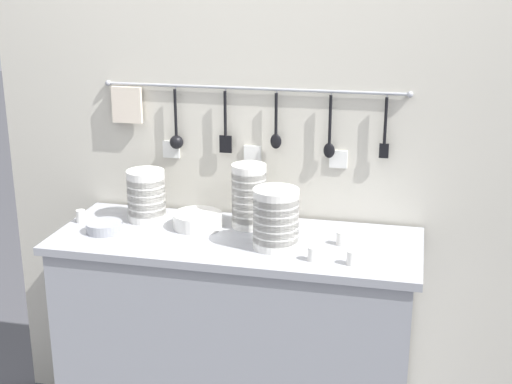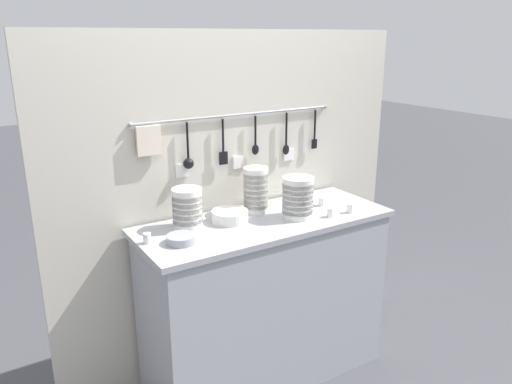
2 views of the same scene
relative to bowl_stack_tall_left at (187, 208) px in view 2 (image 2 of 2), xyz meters
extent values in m
plane|color=#424247|center=(0.40, -0.11, -1.06)|extent=(20.00, 20.00, 0.00)
cube|color=#9EA0A8|center=(0.40, -0.11, -0.12)|extent=(1.38, 0.53, 0.03)
cube|color=#9EA0A8|center=(0.40, -0.11, -0.60)|extent=(1.32, 0.51, 0.93)
cube|color=beige|center=(0.40, 0.19, -0.10)|extent=(2.18, 0.04, 1.92)
cylinder|color=#93969E|center=(0.40, 0.16, 0.42)|extent=(1.21, 0.01, 0.01)
sphere|color=#93969E|center=(-0.21, 0.16, 0.42)|extent=(0.02, 0.02, 0.02)
sphere|color=#93969E|center=(1.00, 0.16, 0.42)|extent=(0.02, 0.02, 0.02)
cube|color=beige|center=(-0.12, 0.15, 0.33)|extent=(0.13, 0.02, 0.15)
cylinder|color=#93969E|center=(-0.12, 0.16, 0.41)|extent=(0.00, 0.01, 0.02)
cylinder|color=black|center=(0.08, 0.15, 0.31)|extent=(0.01, 0.01, 0.20)
sphere|color=black|center=(0.08, 0.15, 0.19)|extent=(0.06, 0.06, 0.06)
cylinder|color=#93969E|center=(0.08, 0.16, 0.41)|extent=(0.01, 0.01, 0.02)
cylinder|color=black|center=(0.29, 0.15, 0.31)|extent=(0.01, 0.01, 0.18)
cube|color=black|center=(0.29, 0.15, 0.19)|extent=(0.05, 0.01, 0.07)
cylinder|color=#93969E|center=(0.29, 0.16, 0.41)|extent=(0.01, 0.01, 0.02)
cylinder|color=black|center=(0.49, 0.15, 0.32)|extent=(0.01, 0.01, 0.17)
ellipsoid|color=black|center=(0.49, 0.15, 0.21)|extent=(0.04, 0.02, 0.06)
cylinder|color=#93969E|center=(0.49, 0.16, 0.41)|extent=(0.01, 0.01, 0.02)
cylinder|color=black|center=(0.71, 0.15, 0.31)|extent=(0.01, 0.01, 0.19)
ellipsoid|color=black|center=(0.71, 0.15, 0.19)|extent=(0.04, 0.02, 0.06)
cylinder|color=#93969E|center=(0.71, 0.16, 0.41)|extent=(0.01, 0.01, 0.02)
cylinder|color=black|center=(0.91, 0.15, 0.31)|extent=(0.01, 0.01, 0.18)
cube|color=black|center=(0.91, 0.15, 0.20)|extent=(0.04, 0.01, 0.06)
cylinder|color=#93969E|center=(0.91, 0.16, 0.41)|extent=(0.00, 0.01, 0.02)
cube|color=white|center=(0.05, 0.17, 0.15)|extent=(0.07, 0.01, 0.07)
cube|color=white|center=(0.40, 0.17, 0.15)|extent=(0.07, 0.01, 0.07)
cube|color=white|center=(0.74, 0.17, 0.15)|extent=(0.07, 0.01, 0.07)
cylinder|color=silver|center=(0.00, 0.00, -0.08)|extent=(0.15, 0.15, 0.05)
cylinder|color=silver|center=(0.00, 0.00, -0.05)|extent=(0.15, 0.15, 0.05)
cylinder|color=silver|center=(0.00, 0.00, -0.02)|extent=(0.15, 0.15, 0.05)
cylinder|color=silver|center=(0.00, 0.00, 0.02)|extent=(0.15, 0.15, 0.05)
cylinder|color=silver|center=(0.00, 0.00, 0.05)|extent=(0.15, 0.15, 0.05)
cylinder|color=silver|center=(0.00, 0.00, 0.08)|extent=(0.15, 0.15, 0.05)
cylinder|color=silver|center=(0.56, -0.17, -0.08)|extent=(0.17, 0.17, 0.05)
cylinder|color=silver|center=(0.56, -0.17, -0.05)|extent=(0.17, 0.17, 0.05)
cylinder|color=silver|center=(0.56, -0.17, -0.02)|extent=(0.17, 0.17, 0.05)
cylinder|color=silver|center=(0.56, -0.17, 0.01)|extent=(0.17, 0.17, 0.05)
cylinder|color=silver|center=(0.56, -0.17, 0.04)|extent=(0.17, 0.17, 0.05)
cylinder|color=silver|center=(0.56, -0.17, 0.06)|extent=(0.17, 0.17, 0.05)
cylinder|color=silver|center=(0.56, -0.17, 0.09)|extent=(0.17, 0.17, 0.05)
cylinder|color=silver|center=(0.42, 0.02, -0.08)|extent=(0.13, 0.13, 0.05)
cylinder|color=silver|center=(0.42, 0.02, -0.05)|extent=(0.13, 0.13, 0.05)
cylinder|color=silver|center=(0.42, 0.02, -0.02)|extent=(0.13, 0.13, 0.05)
cylinder|color=silver|center=(0.42, 0.02, 0.01)|extent=(0.13, 0.13, 0.05)
cylinder|color=silver|center=(0.42, 0.02, 0.04)|extent=(0.13, 0.13, 0.05)
cylinder|color=silver|center=(0.42, 0.02, 0.07)|extent=(0.13, 0.13, 0.05)
cylinder|color=silver|center=(0.42, 0.02, 0.09)|extent=(0.13, 0.13, 0.05)
cylinder|color=silver|center=(0.42, 0.02, 0.12)|extent=(0.13, 0.13, 0.05)
cylinder|color=silver|center=(0.22, -0.04, -0.10)|extent=(0.19, 0.19, 0.01)
cylinder|color=silver|center=(0.22, -0.04, -0.09)|extent=(0.19, 0.19, 0.01)
cylinder|color=silver|center=(0.22, -0.04, -0.08)|extent=(0.19, 0.19, 0.01)
cylinder|color=silver|center=(0.22, -0.04, -0.07)|extent=(0.19, 0.19, 0.01)
cylinder|color=silver|center=(0.22, -0.04, -0.06)|extent=(0.19, 0.19, 0.01)
cylinder|color=silver|center=(0.22, -0.04, -0.05)|extent=(0.19, 0.19, 0.01)
cylinder|color=#93969E|center=(-0.11, -0.16, -0.08)|extent=(0.14, 0.14, 0.04)
cylinder|color=silver|center=(0.85, -0.27, -0.08)|extent=(0.04, 0.04, 0.05)
cylinder|color=silver|center=(0.79, -0.09, -0.08)|extent=(0.04, 0.04, 0.05)
cylinder|color=silver|center=(0.71, -0.26, -0.08)|extent=(0.04, 0.04, 0.05)
cylinder|color=silver|center=(-0.25, -0.08, -0.08)|extent=(0.04, 0.04, 0.05)
camera|label=1|loc=(1.03, -2.53, 0.87)|focal=50.00mm
camera|label=2|loc=(-0.96, -2.18, 0.83)|focal=35.00mm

